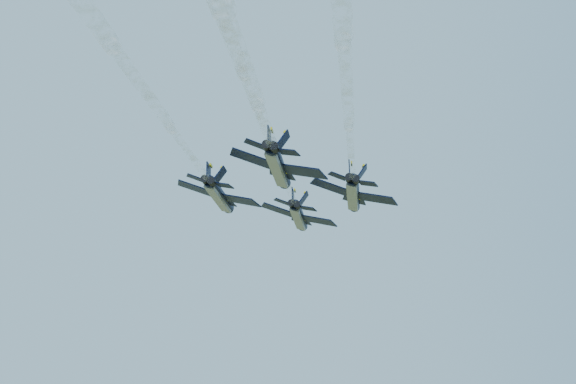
{
  "coord_description": "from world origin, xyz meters",
  "views": [
    {
      "loc": [
        7.86,
        -99.49,
        66.54
      ],
      "look_at": [
        3.76,
        1.04,
        96.85
      ],
      "focal_mm": 40.0,
      "sensor_mm": 36.0,
      "label": 1
    }
  ],
  "objects_px": {
    "jet_lead": "(299,217)",
    "jet_left": "(220,196)",
    "jet_right": "(354,195)",
    "jet_slot": "(279,168)"
  },
  "relations": [
    {
      "from": "jet_lead",
      "to": "jet_left",
      "type": "xyz_separation_m",
      "value": [
        -12.5,
        -13.72,
        0.0
      ]
    },
    {
      "from": "jet_right",
      "to": "jet_slot",
      "type": "distance_m",
      "value": 17.89
    },
    {
      "from": "jet_right",
      "to": "jet_slot",
      "type": "bearing_deg",
      "value": -124.6
    },
    {
      "from": "jet_left",
      "to": "jet_slot",
      "type": "distance_m",
      "value": 17.32
    },
    {
      "from": "jet_right",
      "to": "jet_slot",
      "type": "height_order",
      "value": "same"
    },
    {
      "from": "jet_right",
      "to": "jet_slot",
      "type": "xyz_separation_m",
      "value": [
        -11.29,
        -13.88,
        0.0
      ]
    },
    {
      "from": "jet_lead",
      "to": "jet_left",
      "type": "distance_m",
      "value": 18.56
    },
    {
      "from": "jet_lead",
      "to": "jet_left",
      "type": "relative_size",
      "value": 1.0
    },
    {
      "from": "jet_left",
      "to": "jet_right",
      "type": "relative_size",
      "value": 1.0
    },
    {
      "from": "jet_lead",
      "to": "jet_slot",
      "type": "xyz_separation_m",
      "value": [
        -2.21,
        -27.65,
        0.0
      ]
    }
  ]
}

